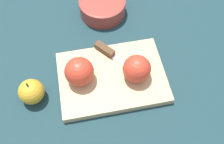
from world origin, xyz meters
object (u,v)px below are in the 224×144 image
at_px(apple_half_right, 137,69).
at_px(apple_whole, 31,92).
at_px(bowl, 103,6).
at_px(knife, 107,51).
at_px(apple_half_left, 79,72).

height_order(apple_half_right, apple_whole, apple_half_right).
bearing_deg(apple_whole, bowl, 52.81).
bearing_deg(knife, apple_half_right, -5.09).
distance_m(knife, apple_whole, 0.24).
distance_m(knife, bowl, 0.19).
distance_m(apple_half_right, bowl, 0.28).
height_order(apple_half_right, bowl, apple_half_right).
xyz_separation_m(apple_half_left, apple_whole, (-0.13, -0.03, -0.03)).
bearing_deg(apple_half_left, apple_whole, -74.64).
bearing_deg(apple_half_right, apple_half_left, -109.61).
height_order(apple_half_left, bowl, apple_half_left).
height_order(knife, apple_whole, apple_whole).
xyz_separation_m(knife, bowl, (0.01, 0.19, -0.00)).
bearing_deg(apple_half_left, bowl, 164.50).
bearing_deg(apple_half_right, apple_whole, -102.57).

